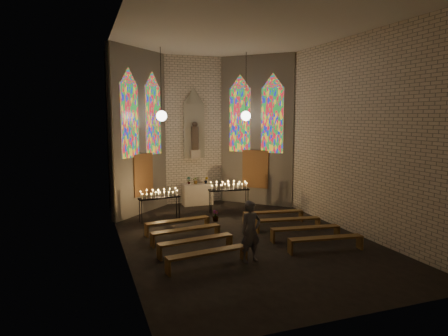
% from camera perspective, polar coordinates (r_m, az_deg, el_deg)
% --- Properties ---
extents(floor, '(12.00, 12.00, 0.00)m').
position_cam_1_polar(floor, '(14.16, 2.39, -9.81)').
color(floor, black).
rests_on(floor, ground).
extents(room, '(8.22, 12.43, 7.00)m').
position_cam_1_polar(room, '(16.70, -1.94, 5.78)').
color(room, beige).
rests_on(room, ground).
extents(altar, '(1.40, 0.60, 1.00)m').
position_cam_1_polar(altar, '(19.04, -3.83, -3.77)').
color(altar, beige).
rests_on(altar, ground).
extents(flower_vase_left, '(0.22, 0.18, 0.36)m').
position_cam_1_polar(flower_vase_left, '(18.91, -5.05, -1.77)').
color(flower_vase_left, '#4C723F').
rests_on(flower_vase_left, altar).
extents(flower_vase_center, '(0.35, 0.32, 0.34)m').
position_cam_1_polar(flower_vase_center, '(18.98, -4.04, -1.76)').
color(flower_vase_center, '#4C723F').
rests_on(flower_vase_center, altar).
extents(flower_vase_right, '(0.23, 0.21, 0.34)m').
position_cam_1_polar(flower_vase_right, '(18.98, -2.58, -1.74)').
color(flower_vase_right, '#4C723F').
rests_on(flower_vase_right, altar).
extents(aisle_flower_pot, '(0.32, 0.32, 0.44)m').
position_cam_1_polar(aisle_flower_pot, '(16.12, -1.23, -6.84)').
color(aisle_flower_pot, '#4C723F').
rests_on(aisle_flower_pot, ground).
extents(votive_stand_left, '(1.69, 0.60, 1.21)m').
position_cam_1_polar(votive_stand_left, '(16.18, -9.23, -3.90)').
color(votive_stand_left, black).
rests_on(votive_stand_left, ground).
extents(votive_stand_right, '(1.80, 0.61, 1.30)m').
position_cam_1_polar(votive_stand_right, '(17.35, 0.68, -2.80)').
color(votive_stand_right, black).
rests_on(votive_stand_right, ground).
extents(pew_left_0, '(2.42, 0.66, 0.46)m').
position_cam_1_polar(pew_left_0, '(14.69, -6.62, -7.68)').
color(pew_left_0, brown).
rests_on(pew_left_0, ground).
extents(pew_right_0, '(2.42, 0.66, 0.46)m').
position_cam_1_polar(pew_right_0, '(15.99, 7.05, -6.45)').
color(pew_right_0, brown).
rests_on(pew_right_0, ground).
extents(pew_left_1, '(2.42, 0.66, 0.46)m').
position_cam_1_polar(pew_left_1, '(13.57, -5.45, -8.95)').
color(pew_left_1, brown).
rests_on(pew_left_1, ground).
extents(pew_right_1, '(2.42, 0.66, 0.46)m').
position_cam_1_polar(pew_right_1, '(14.96, 9.15, -7.46)').
color(pew_right_1, brown).
rests_on(pew_right_1, ground).
extents(pew_left_2, '(2.42, 0.66, 0.46)m').
position_cam_1_polar(pew_left_2, '(12.46, -4.05, -10.43)').
color(pew_left_2, brown).
rests_on(pew_left_2, ground).
extents(pew_right_2, '(2.42, 0.66, 0.46)m').
position_cam_1_polar(pew_right_2, '(13.96, 11.56, -8.60)').
color(pew_right_2, brown).
rests_on(pew_right_2, ground).
extents(pew_left_3, '(2.42, 0.66, 0.46)m').
position_cam_1_polar(pew_left_3, '(11.37, -2.36, -12.19)').
color(pew_left_3, brown).
rests_on(pew_left_3, ground).
extents(pew_right_3, '(2.42, 0.66, 0.46)m').
position_cam_1_polar(pew_right_3, '(13.00, 14.35, -9.89)').
color(pew_right_3, brown).
rests_on(pew_right_3, ground).
extents(visitor, '(0.72, 0.53, 1.79)m').
position_cam_1_polar(visitor, '(11.66, 3.84, -9.02)').
color(visitor, '#4E5058').
rests_on(visitor, ground).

